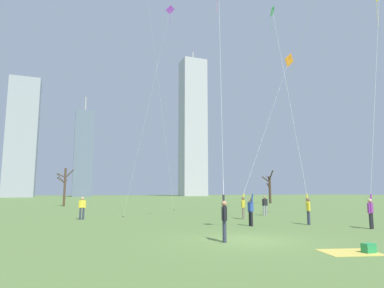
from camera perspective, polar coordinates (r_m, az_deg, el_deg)
name	(u,v)px	position (r m, az deg, el deg)	size (l,w,h in m)	color
ground_plane	(243,240)	(14.57, 8.69, -15.83)	(400.00, 400.00, 0.00)	#5B7A3D
kite_flyer_far_back_teal	(258,185)	(19.51, 11.15, -6.83)	(0.92, 9.55, 13.85)	black
kite_flyer_foreground_left_green	(301,168)	(23.07, 17.95, -3.96)	(2.55, 6.49, 18.00)	#33384C
kite_flyer_midfield_left_pink	(223,176)	(14.69, 5.31, -5.48)	(3.38, 6.91, 15.77)	#33384C
kite_flyer_foreground_right_orange	(259,155)	(28.60, 11.34, -1.83)	(10.94, 7.46, 17.08)	#726656
kite_flyer_midfield_center_yellow	(373,145)	(22.48, 28.34, -0.08)	(5.99, 2.69, 17.09)	black
bystander_far_off_by_trees	(265,205)	(29.66, 12.23, -10.01)	(0.51, 0.22, 1.62)	gray
bystander_watching_nearby	(82,207)	(26.07, -18.10, -10.08)	(0.51, 0.24, 1.62)	#33384C
distant_kite_low_near_trees_purple	(164,35)	(31.36, -4.68, 17.89)	(4.07, 0.48, 18.59)	purple
distant_kite_drifting_left_blue	(149,10)	(46.27, -7.24, 21.53)	(2.98, 4.49, 29.01)	blue
picnic_spot	(361,250)	(12.85, 26.64, -15.72)	(2.09, 1.80, 0.31)	#D8BF4C
bare_tree_right_of_center	(65,185)	(50.27, -20.76, -6.54)	(2.29, 1.88, 5.28)	#4C3828
bare_tree_leftmost	(270,187)	(61.28, 13.00, -7.15)	(2.40, 3.07, 5.77)	#423326
skyline_mid_tower_right	(83,153)	(150.21, -17.91, -1.47)	(7.76, 5.94, 42.86)	slate
skyline_slender_spire	(193,127)	(167.67, 0.14, 2.95)	(11.98, 9.77, 73.24)	#B2B2B7
skyline_squat_block	(22,137)	(141.31, -26.82, 1.09)	(10.74, 7.73, 44.84)	#9EA3AD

